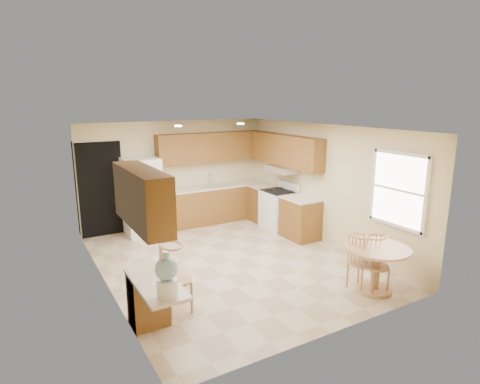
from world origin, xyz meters
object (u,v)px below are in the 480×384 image
stove (279,209)px  chair_table_a (365,258)px  refrigerator (142,197)px  water_crock (167,276)px  chair_table_b (381,261)px  dining_table (376,263)px  chair_desk (178,274)px

stove → chair_table_a: bearing=-101.0°
refrigerator → stove: size_ratio=1.59×
refrigerator → water_crock: size_ratio=3.15×
water_crock → chair_table_b: bearing=-2.8°
refrigerator → chair_table_b: (2.35, -4.69, -0.32)m
dining_table → water_crock: water_crock is taller
refrigerator → dining_table: size_ratio=1.72×
stove → dining_table: (-0.52, -3.38, 0.02)m
refrigerator → chair_desk: bearing=-99.2°
chair_table_a → water_crock: 3.33m
refrigerator → chair_table_b: bearing=-63.4°
stove → chair_desk: (-3.47, -2.48, 0.15)m
chair_table_a → water_crock: (-3.29, -0.04, 0.48)m
chair_table_a → refrigerator: bearing=-159.0°
chair_table_a → chair_table_b: size_ratio=0.99×
refrigerator → dining_table: refrigerator is taller
dining_table → chair_table_b: size_ratio=1.12×
chair_desk → water_crock: bearing=-30.8°
chair_table_b → chair_desk: chair_desk is taller
chair_desk → water_crock: size_ratio=1.85×
refrigerator → stove: 3.15m
stove → water_crock: bearing=-139.9°
dining_table → chair_table_a: bearing=131.3°
stove → chair_table_b: size_ratio=1.21×
refrigerator → chair_desk: size_ratio=1.71×
refrigerator → stove: refrigerator is taller
dining_table → chair_desk: chair_desk is taller
stove → water_crock: (-3.92, -3.30, 0.55)m
dining_table → chair_table_a: size_ratio=1.13×
chair_table_b → water_crock: (-3.40, 0.17, 0.47)m
chair_table_b → water_crock: 3.44m
chair_table_b → water_crock: water_crock is taller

